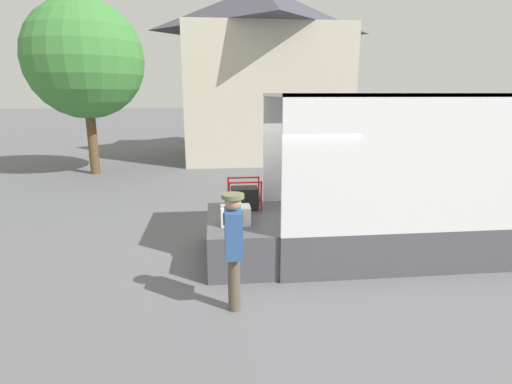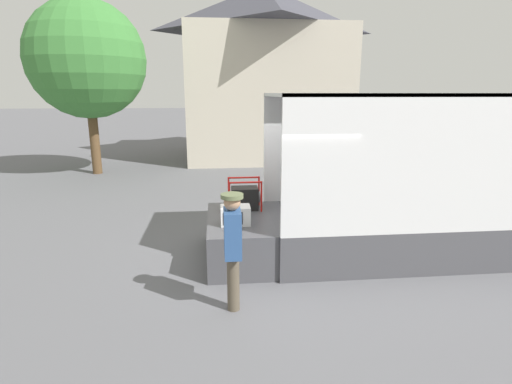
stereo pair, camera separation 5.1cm
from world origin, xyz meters
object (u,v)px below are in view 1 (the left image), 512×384
microwave (235,215)px  street_tree (85,60)px  worker_person (234,240)px  portable_generator (245,198)px  box_truck (462,206)px

microwave → street_tree: 11.09m
microwave → worker_person: worker_person is taller
worker_person → portable_generator: bearing=81.5°
worker_person → street_tree: street_tree is taller
box_truck → microwave: size_ratio=12.72×
box_truck → street_tree: (-9.64, 8.93, 3.42)m
portable_generator → box_truck: bearing=-7.9°
box_truck → street_tree: street_tree is taller
box_truck → worker_person: size_ratio=3.82×
microwave → street_tree: street_tree is taller
street_tree → box_truck: bearing=-42.8°
worker_person → street_tree: (-4.92, 10.84, 3.23)m
microwave → box_truck: bearing=4.5°
box_truck → portable_generator: bearing=172.1°
microwave → worker_person: (-0.12, -1.55, 0.12)m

